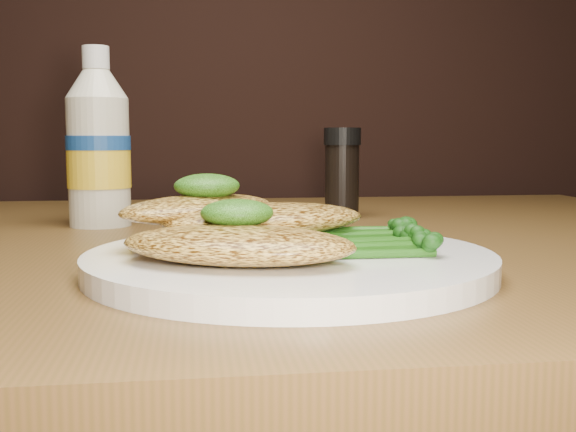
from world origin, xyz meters
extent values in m
cylinder|color=white|center=(0.07, 0.86, 0.76)|extent=(0.28, 0.28, 0.01)
ellipsoid|color=gold|center=(0.03, 0.82, 0.78)|extent=(0.17, 0.13, 0.02)
ellipsoid|color=gold|center=(0.05, 0.88, 0.79)|extent=(0.16, 0.11, 0.02)
ellipsoid|color=gold|center=(0.01, 0.89, 0.79)|extent=(0.14, 0.13, 0.02)
ellipsoid|color=#153407|center=(0.03, 0.83, 0.79)|extent=(0.05, 0.05, 0.02)
ellipsoid|color=#153407|center=(0.01, 0.90, 0.81)|extent=(0.06, 0.06, 0.02)
camera|label=1|loc=(0.00, 0.39, 0.84)|focal=43.15mm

